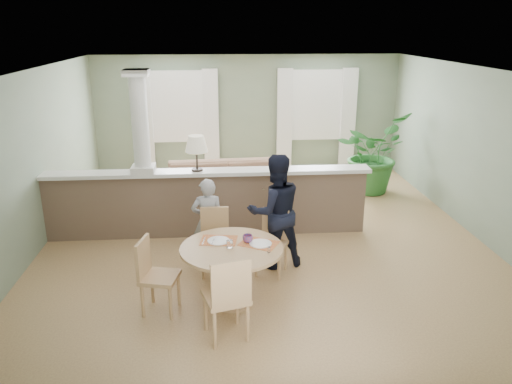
{
  "coord_description": "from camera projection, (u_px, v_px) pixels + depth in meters",
  "views": [
    {
      "loc": [
        -0.72,
        -7.53,
        3.33
      ],
      "look_at": [
        -0.2,
        -1.0,
        1.13
      ],
      "focal_mm": 35.0,
      "sensor_mm": 36.0,
      "label": 1
    }
  ],
  "objects": [
    {
      "name": "ground",
      "position": [
        263.0,
        237.0,
        8.23
      ],
      "size": [
        8.0,
        8.0,
        0.0
      ],
      "primitive_type": "plane",
      "color": "tan",
      "rests_on": "ground"
    },
    {
      "name": "room_shell",
      "position": [
        259.0,
        121.0,
        8.24
      ],
      "size": [
        7.02,
        8.02,
        2.71
      ],
      "color": "gray",
      "rests_on": "ground"
    },
    {
      "name": "pony_wall",
      "position": [
        202.0,
        194.0,
        8.12
      ],
      "size": [
        5.32,
        0.38,
        2.7
      ],
      "color": "brown",
      "rests_on": "ground"
    },
    {
      "name": "sofa",
      "position": [
        229.0,
        187.0,
        9.39
      ],
      "size": [
        3.0,
        1.32,
        0.86
      ],
      "primitive_type": "imported",
      "rotation": [
        0.0,
        0.0,
        0.06
      ],
      "color": "#8C6A4C",
      "rests_on": "ground"
    },
    {
      "name": "houseplant",
      "position": [
        372.0,
        153.0,
        10.27
      ],
      "size": [
        1.93,
        1.95,
        1.63
      ],
      "primitive_type": "imported",
      "rotation": [
        0.0,
        0.0,
        0.86
      ],
      "color": "#2A6A2B",
      "rests_on": "ground"
    },
    {
      "name": "dining_table",
      "position": [
        232.0,
        258.0,
        6.12
      ],
      "size": [
        1.26,
        1.26,
        0.86
      ],
      "rotation": [
        0.0,
        0.0,
        -0.15
      ],
      "color": "tan",
      "rests_on": "ground"
    },
    {
      "name": "chair_far_boy",
      "position": [
        215.0,
        238.0,
        6.96
      ],
      "size": [
        0.42,
        0.42,
        0.92
      ],
      "rotation": [
        0.0,
        0.0,
        -0.02
      ],
      "color": "tan",
      "rests_on": "ground"
    },
    {
      "name": "chair_far_man",
      "position": [
        273.0,
        239.0,
        6.96
      ],
      "size": [
        0.53,
        0.53,
        0.9
      ],
      "rotation": [
        0.0,
        0.0,
        -0.41
      ],
      "color": "tan",
      "rests_on": "ground"
    },
    {
      "name": "chair_near",
      "position": [
        228.0,
        295.0,
        5.38
      ],
      "size": [
        0.57,
        0.57,
        1.02
      ],
      "rotation": [
        0.0,
        0.0,
        3.42
      ],
      "color": "tan",
      "rests_on": "ground"
    },
    {
      "name": "chair_side",
      "position": [
        154.0,
        272.0,
        5.97
      ],
      "size": [
        0.5,
        0.5,
        0.93
      ],
      "rotation": [
        0.0,
        0.0,
        1.35
      ],
      "color": "tan",
      "rests_on": "ground"
    },
    {
      "name": "child_person",
      "position": [
        208.0,
        221.0,
        7.18
      ],
      "size": [
        0.49,
        0.35,
        1.28
      ],
      "primitive_type": "imported",
      "rotation": [
        0.0,
        0.0,
        3.23
      ],
      "color": "#99999E",
      "rests_on": "ground"
    },
    {
      "name": "man_person",
      "position": [
        275.0,
        211.0,
        7.04
      ],
      "size": [
        0.92,
        0.78,
        1.66
      ],
      "primitive_type": "imported",
      "rotation": [
        0.0,
        0.0,
        3.35
      ],
      "color": "black",
      "rests_on": "ground"
    }
  ]
}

